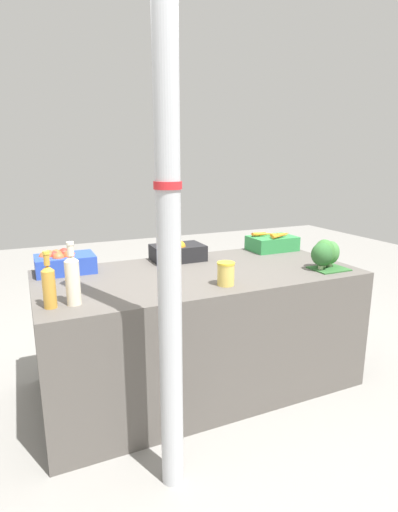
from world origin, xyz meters
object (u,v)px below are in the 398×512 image
Objects in this scene: orange_crate at (176,251)px; broccoli_pile at (325,254)px; support_pole at (168,214)px; pickle_jar at (226,274)px; carrot_crate at (272,242)px; juice_bottle_amber at (49,285)px; apple_crate at (63,262)px; juice_bottle_cloudy at (73,279)px.

broccoli_pile is (0.78, -0.60, 0.03)m from orange_crate.
pickle_jar is (0.48, 0.40, -0.41)m from support_pole.
pickle_jar is at bearing -176.52° from broccoli_pile.
carrot_crate is (0.79, -0.00, -0.01)m from orange_crate.
juice_bottle_amber is at bearing 135.70° from support_pole.
orange_crate is 1.46× the size of broccoli_pile.
carrot_crate is at bearing -0.24° from orange_crate.
juice_bottle_cloudy is (-0.01, -0.61, 0.06)m from apple_crate.
juice_bottle_amber is at bearing 178.16° from pickle_jar.
broccoli_pile is (1.53, -0.60, 0.03)m from apple_crate.
juice_bottle_cloudy is (-1.54, -0.02, 0.03)m from broccoli_pile.
juice_bottle_amber reaches higher than orange_crate.
broccoli_pile is at bearing -21.38° from apple_crate.
apple_crate is 1.02m from pickle_jar.
support_pole is 8.05× the size of juice_bottle_cloudy.
juice_bottle_amber is at bearing -101.20° from apple_crate.
support_pole reaches higher than carrot_crate.
support_pole reaches higher than juice_bottle_amber.
carrot_crate is 0.98m from pickle_jar.
apple_crate is at bearing 88.67° from juice_bottle_cloudy.
broccoli_pile is at bearing 0.56° from juice_bottle_cloudy.
carrot_crate is 1.67m from juice_bottle_cloudy.
juice_bottle_cloudy reaches higher than apple_crate.
pickle_jar is (-0.74, -0.04, -0.03)m from broccoli_pile.
apple_crate is at bearing 106.97° from support_pole.
apple_crate is 0.75m from orange_crate.
orange_crate is 0.98m from juice_bottle_cloudy.
juice_bottle_amber reaches higher than broccoli_pile.
broccoli_pile reaches higher than carrot_crate.
juice_bottle_amber is 0.92m from pickle_jar.
support_pole reaches higher than pickle_jar.
broccoli_pile is 0.74m from pickle_jar.
juice_bottle_amber is at bearing -180.00° from juice_bottle_cloudy.
apple_crate is 2.67× the size of pickle_jar.
pickle_jar is (0.92, -0.03, -0.05)m from juice_bottle_amber.
orange_crate reaches higher than carrot_crate.
apple_crate is at bearing 179.72° from orange_crate.
juice_bottle_cloudy is (0.11, 0.00, 0.02)m from juice_bottle_amber.
support_pole is 1.34m from broccoli_pile.
juice_bottle_amber reaches higher than carrot_crate.
juice_bottle_cloudy is 0.81m from pickle_jar.
juice_bottle_amber is (-1.65, -0.02, 0.01)m from broccoli_pile.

